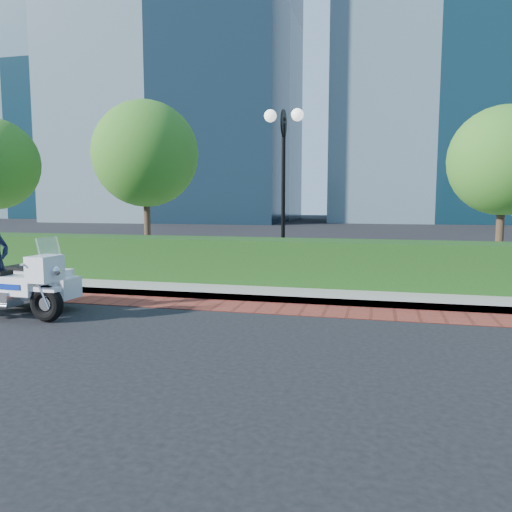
% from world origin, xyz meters
% --- Properties ---
extents(ground, '(120.00, 120.00, 0.00)m').
position_xyz_m(ground, '(0.00, 0.00, 0.00)').
color(ground, black).
rests_on(ground, ground).
extents(brick_strip, '(60.00, 1.00, 0.01)m').
position_xyz_m(brick_strip, '(0.00, 1.50, 0.01)').
color(brick_strip, maroon).
rests_on(brick_strip, ground).
extents(sidewalk, '(60.00, 8.00, 0.15)m').
position_xyz_m(sidewalk, '(0.00, 6.00, 0.07)').
color(sidewalk, gray).
rests_on(sidewalk, ground).
extents(hedge_main, '(18.00, 1.20, 1.00)m').
position_xyz_m(hedge_main, '(0.00, 3.60, 0.65)').
color(hedge_main, black).
rests_on(hedge_main, sidewalk).
extents(lamppost, '(1.02, 0.70, 4.21)m').
position_xyz_m(lamppost, '(1.00, 5.20, 2.96)').
color(lamppost, black).
rests_on(lamppost, sidewalk).
extents(tree_b, '(3.20, 3.20, 4.89)m').
position_xyz_m(tree_b, '(-3.50, 6.50, 3.43)').
color(tree_b, '#332319').
rests_on(tree_b, sidewalk).
extents(tree_c, '(2.80, 2.80, 4.30)m').
position_xyz_m(tree_c, '(6.50, 6.50, 3.05)').
color(tree_c, '#332319').
rests_on(tree_c, sidewalk).
extents(tower_left, '(22.00, 16.00, 40.00)m').
position_xyz_m(tower_left, '(-16.00, 40.00, 20.00)').
color(tower_left, black).
rests_on(tower_left, ground).
extents(tower_far_left, '(16.00, 14.00, 34.00)m').
position_xyz_m(tower_far_left, '(-36.00, 46.00, 17.00)').
color(tower_far_left, black).
rests_on(tower_far_left, ground).
extents(police_motorcycle, '(2.38, 1.72, 1.92)m').
position_xyz_m(police_motorcycle, '(-2.92, -0.05, 0.66)').
color(police_motorcycle, black).
rests_on(police_motorcycle, ground).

